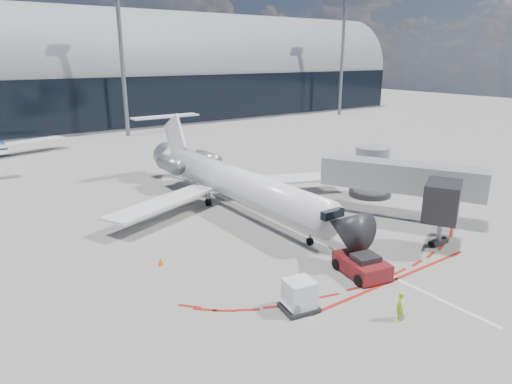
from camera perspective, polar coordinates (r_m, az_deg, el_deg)
ground at (r=37.06m, az=3.06°, el=-4.07°), size 260.00×260.00×0.00m
apron_centerline at (r=38.54m, az=1.22°, el=-3.21°), size 0.25×40.00×0.01m
apron_stop_bar at (r=29.70m, az=17.15°, el=-10.34°), size 14.00×0.25×0.01m
terminal_building at (r=94.68m, az=-22.64°, el=12.70°), size 150.00×24.15×24.00m
jet_bridge at (r=40.84m, az=16.67°, el=1.64°), size 10.03×15.20×4.90m
light_mast_centre at (r=79.67m, az=-16.41°, el=15.63°), size 0.70×0.70×25.00m
light_mast_east at (r=107.27m, az=10.71°, el=16.12°), size 0.70×0.70×25.00m
regional_jet at (r=40.64m, az=-3.22°, el=1.45°), size 23.81×29.36×7.35m
pushback_tug at (r=29.46m, az=13.10°, el=-8.88°), size 2.93×5.63×1.43m
ramp_worker at (r=25.18m, az=17.53°, el=-13.44°), size 0.71×0.69×1.64m
uld_container at (r=25.01m, az=5.43°, el=-12.77°), size 2.11×1.89×1.75m
safety_cone_left at (r=30.66m, az=-11.84°, el=-8.50°), size 0.38×0.38×0.53m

